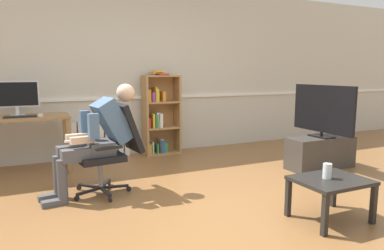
% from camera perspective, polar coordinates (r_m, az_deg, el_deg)
% --- Properties ---
extents(ground_plane, '(18.00, 18.00, 0.00)m').
position_cam_1_polar(ground_plane, '(3.53, 3.70, -13.38)').
color(ground_plane, brown).
extents(back_wall, '(12.00, 0.13, 2.70)m').
position_cam_1_polar(back_wall, '(5.74, -9.06, 8.77)').
color(back_wall, beige).
rests_on(back_wall, ground_plane).
extents(computer_desk, '(1.26, 0.59, 0.76)m').
position_cam_1_polar(computer_desk, '(5.07, -26.46, 0.01)').
color(computer_desk, '#9E7547').
rests_on(computer_desk, ground_plane).
extents(imac_monitor, '(0.56, 0.14, 0.45)m').
position_cam_1_polar(imac_monitor, '(5.11, -26.70, 4.31)').
color(imac_monitor, silver).
rests_on(imac_monitor, computer_desk).
extents(keyboard, '(0.38, 0.12, 0.02)m').
position_cam_1_polar(keyboard, '(4.91, -26.18, 1.24)').
color(keyboard, black).
rests_on(keyboard, computer_desk).
extents(computer_mouse, '(0.06, 0.10, 0.03)m').
position_cam_1_polar(computer_mouse, '(4.93, -23.44, 1.51)').
color(computer_mouse, white).
rests_on(computer_mouse, computer_desk).
extents(bookshelf, '(0.58, 0.30, 1.35)m').
position_cam_1_polar(bookshelf, '(5.68, -5.34, 1.56)').
color(bookshelf, '#AD7F4C').
rests_on(bookshelf, ground_plane).
extents(radiator, '(0.87, 0.08, 0.58)m').
position_cam_1_polar(radiator, '(5.59, -14.57, -2.29)').
color(radiator, white).
rests_on(radiator, ground_plane).
extents(office_chair, '(0.77, 0.63, 0.98)m').
position_cam_1_polar(office_chair, '(3.95, -12.84, -3.20)').
color(office_chair, black).
rests_on(office_chair, ground_plane).
extents(person_seated, '(1.06, 0.44, 1.20)m').
position_cam_1_polar(person_seated, '(3.88, -15.15, -1.73)').
color(person_seated, '#4C4C51').
rests_on(person_seated, ground_plane).
extents(tv_stand, '(0.97, 0.36, 0.44)m').
position_cam_1_polar(tv_stand, '(5.17, 20.17, -4.23)').
color(tv_stand, '#3D3833').
rests_on(tv_stand, ground_plane).
extents(tv_screen, '(0.20, 1.04, 0.71)m').
position_cam_1_polar(tv_screen, '(5.08, 20.52, 2.30)').
color(tv_screen, black).
rests_on(tv_screen, tv_stand).
extents(coffee_table, '(0.63, 0.50, 0.38)m').
position_cam_1_polar(coffee_table, '(3.40, 21.65, -9.03)').
color(coffee_table, black).
rests_on(coffee_table, ground_plane).
extents(drinking_glass, '(0.08, 0.08, 0.14)m').
position_cam_1_polar(drinking_glass, '(3.36, 21.16, -6.99)').
color(drinking_glass, silver).
rests_on(drinking_glass, coffee_table).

